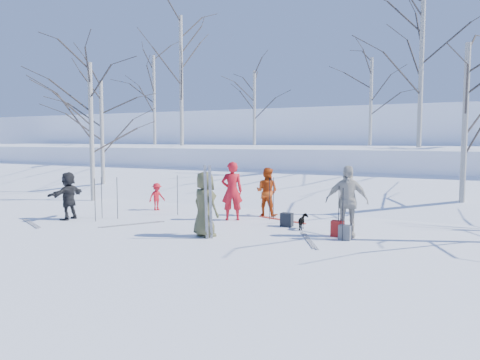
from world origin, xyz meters
The scene contains 36 objects.
ground centered at (0.00, 0.00, 0.00)m, with size 120.00×120.00×0.00m, color white.
snow_ramp centered at (0.00, 7.00, 0.15)m, with size 70.00×9.50×1.40m, color white.
snow_plateau centered at (0.00, 17.00, 1.00)m, with size 70.00×18.00×2.20m, color white.
far_hill centered at (0.00, 38.00, 2.00)m, with size 90.00×30.00×6.00m, color white.
skier_olive_center centered at (0.19, -0.84, 0.85)m, with size 0.83×0.54×1.71m, color #48492B.
skier_red_north centered at (-0.38, 1.69, 0.92)m, with size 0.67×0.44×1.84m, color red.
skier_redor_behind centered at (0.23, 3.00, 0.80)m, with size 0.78×0.61×1.61m, color #B63E0E.
skier_red_seated centered at (-3.76, 2.26, 0.49)m, with size 0.63×0.36×0.98m, color red.
skier_cream_east centered at (3.48, 0.84, 0.93)m, with size 1.10×0.46×1.87m, color beige.
skier_grey_west centered at (-5.05, -0.60, 0.76)m, with size 1.41×0.45×1.52m, color black.
dog centered at (2.13, 1.26, 0.22)m, with size 0.24×0.53×0.44m, color black.
upright_ski_left centered at (0.40, -1.12, 0.95)m, with size 0.07×0.02×1.90m, color silver.
upright_ski_right centered at (0.49, -1.06, 0.95)m, with size 0.07×0.02×1.90m, color silver.
ski_pair_a centered at (2.78, -0.08, 0.01)m, with size 1.08×1.77×0.02m, color silver, non-canonical shape.
ski_pair_b centered at (-5.46, -1.68, 0.01)m, with size 1.79×1.03×0.02m, color silver, non-canonical shape.
ski_pair_c centered at (-2.64, -0.40, 0.01)m, with size 1.16×1.73×0.02m, color silver, non-canonical shape.
ski_pair_d centered at (1.01, 2.41, 0.01)m, with size 1.86×0.80×0.02m, color red, non-canonical shape.
ski_pole_a centered at (-4.30, 0.07, 0.67)m, with size 0.02×0.02×1.34m, color black.
ski_pole_b centered at (-2.50, 1.74, 0.67)m, with size 0.02×0.02×1.34m, color black.
ski_pole_c centered at (0.70, 2.45, 0.67)m, with size 0.02×0.02×1.34m, color black.
ski_pole_d centered at (-3.77, 0.22, 0.67)m, with size 0.02×0.02×1.34m, color black.
ski_pole_e centered at (3.31, 0.68, 0.67)m, with size 0.02×0.02×1.34m, color black.
ski_pole_f centered at (0.64, 2.29, 0.67)m, with size 0.02×0.02×1.34m, color black.
ski_pole_g centered at (3.53, 0.27, 0.67)m, with size 0.02×0.02×1.34m, color black.
ski_pole_h centered at (-4.03, -0.49, 0.67)m, with size 0.02×0.02×1.34m, color black.
backpack_red centered at (3.27, 0.77, 0.21)m, with size 0.32×0.22×0.42m, color red.
backpack_grey centered at (3.55, 0.43, 0.19)m, with size 0.30×0.20×0.38m, color #55585C.
backpack_dark centered at (1.56, 1.46, 0.20)m, with size 0.34×0.24×0.40m, color black.
birch_plateau_a centered at (-8.38, 10.55, 5.74)m, with size 5.56×5.56×7.09m, color silver, non-canonical shape.
birch_plateau_b centered at (0.63, 16.78, 4.74)m, with size 4.15×4.15×5.07m, color silver, non-canonical shape.
birch_plateau_c centered at (4.12, 10.04, 5.36)m, with size 5.03×5.03×6.33m, color silver, non-canonical shape.
birch_plateau_d centered at (-5.44, 13.74, 4.36)m, with size 3.63×3.63×4.33m, color silver, non-canonical shape.
birch_plateau_e centered at (-12.52, 13.45, 5.06)m, with size 4.61×4.61×5.73m, color silver, non-canonical shape.
birch_edge_a centered at (-7.79, 3.19, 2.83)m, with size 4.56×4.56×5.66m, color silver, non-canonical shape.
birch_edge_d centered at (-9.48, 5.54, 2.64)m, with size 4.30×4.30×5.29m, color silver, non-canonical shape.
birch_edge_e centered at (6.01, 5.76, 2.81)m, with size 4.54×4.54×5.63m, color silver, non-canonical shape.
Camera 1 is at (6.58, -11.13, 2.54)m, focal length 35.00 mm.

